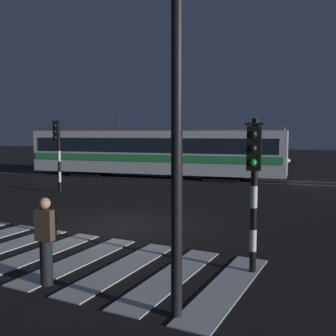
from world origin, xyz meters
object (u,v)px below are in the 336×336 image
object	(u,v)px
traffic_light_corner_near_right	(254,172)
street_lamp_near_kerb	(172,3)
traffic_light_corner_far_left	(58,144)
tram	(154,151)
pedestrian_waiting_at_kerb	(46,240)

from	to	relation	value
traffic_light_corner_near_right	street_lamp_near_kerb	distance (m)	3.82
traffic_light_corner_far_left	tram	world-z (taller)	tram
traffic_light_corner_far_left	traffic_light_corner_near_right	bearing A→B (deg)	-39.13
traffic_light_corner_far_left	tram	xyz separation A→B (m)	(2.15, 7.57, -0.61)
traffic_light_corner_far_left	street_lamp_near_kerb	world-z (taller)	street_lamp_near_kerb
traffic_light_corner_near_right	pedestrian_waiting_at_kerb	bearing A→B (deg)	-153.52
tram	street_lamp_near_kerb	bearing A→B (deg)	-68.87
tram	pedestrian_waiting_at_kerb	xyz separation A→B (m)	(4.36, -17.73, -0.87)
traffic_light_corner_far_left	traffic_light_corner_near_right	world-z (taller)	traffic_light_corner_far_left
traffic_light_corner_far_left	traffic_light_corner_near_right	distance (m)	13.17
traffic_light_corner_near_right	tram	world-z (taller)	tram
tram	pedestrian_waiting_at_kerb	bearing A→B (deg)	-76.20
street_lamp_near_kerb	tram	distance (m)	20.01
street_lamp_near_kerb	tram	world-z (taller)	street_lamp_near_kerb
traffic_light_corner_near_right	tram	bearing A→B (deg)	116.93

